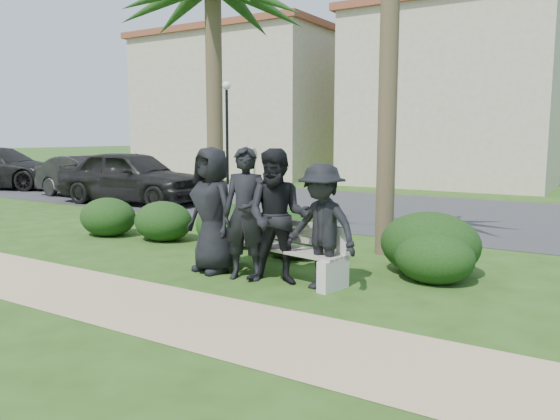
% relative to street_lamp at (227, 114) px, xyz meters
% --- Properties ---
extents(ground, '(160.00, 160.00, 0.00)m').
position_rel_street_lamp_xyz_m(ground, '(9.00, -12.00, -2.94)').
color(ground, '#264614').
rests_on(ground, ground).
extents(footpath, '(30.00, 1.60, 0.01)m').
position_rel_street_lamp_xyz_m(footpath, '(9.00, -13.80, -2.94)').
color(footpath, tan).
rests_on(footpath, ground).
extents(asphalt_street, '(160.00, 8.00, 0.01)m').
position_rel_street_lamp_xyz_m(asphalt_street, '(9.00, -4.00, -2.94)').
color(asphalt_street, '#2D2D30').
rests_on(asphalt_street, ground).
extents(stucco_bldg_left, '(10.40, 8.40, 7.30)m').
position_rel_street_lamp_xyz_m(stucco_bldg_left, '(-3.00, 6.00, 0.72)').
color(stucco_bldg_left, '#BAAC8C').
rests_on(stucco_bldg_left, ground).
extents(stucco_bldg_right, '(8.40, 8.40, 7.30)m').
position_rel_street_lamp_xyz_m(stucco_bldg_right, '(8.00, 6.00, 0.72)').
color(stucco_bldg_right, '#BAAC8C').
rests_on(stucco_bldg_right, ground).
extents(street_lamp, '(0.36, 0.36, 4.29)m').
position_rel_street_lamp_xyz_m(street_lamp, '(0.00, 0.00, 0.00)').
color(street_lamp, black).
rests_on(street_lamp, ground).
extents(park_bench, '(2.39, 0.92, 0.81)m').
position_rel_street_lamp_xyz_m(park_bench, '(9.93, -11.74, -2.58)').
color(park_bench, gray).
rests_on(park_bench, ground).
extents(man_a, '(1.05, 0.83, 1.90)m').
position_rel_street_lamp_xyz_m(man_a, '(8.98, -12.04, -1.99)').
color(man_a, black).
rests_on(man_a, ground).
extents(man_b, '(0.80, 0.65, 1.91)m').
position_rel_street_lamp_xyz_m(man_b, '(9.67, -12.11, -1.99)').
color(man_b, black).
rests_on(man_b, ground).
extents(man_c, '(1.09, 0.96, 1.89)m').
position_rel_street_lamp_xyz_m(man_c, '(10.18, -12.07, -2.00)').
color(man_c, black).
rests_on(man_c, ground).
extents(man_d, '(1.18, 0.79, 1.70)m').
position_rel_street_lamp_xyz_m(man_d, '(10.83, -12.00, -2.09)').
color(man_d, black).
rests_on(man_d, ground).
extents(hedge_a, '(1.24, 1.03, 0.81)m').
position_rel_street_lamp_xyz_m(hedge_a, '(5.18, -10.79, -2.54)').
color(hedge_a, black).
rests_on(hedge_a, ground).
extents(hedge_b, '(1.23, 1.02, 0.80)m').
position_rel_street_lamp_xyz_m(hedge_b, '(6.54, -10.58, -2.54)').
color(hedge_b, black).
rests_on(hedge_b, ground).
extents(hedge_c, '(1.28, 1.06, 0.83)m').
position_rel_street_lamp_xyz_m(hedge_c, '(7.99, -10.39, -2.53)').
color(hedge_c, black).
rests_on(hedge_c, ground).
extents(hedge_d, '(1.32, 1.09, 0.86)m').
position_rel_street_lamp_xyz_m(hedge_d, '(9.47, -10.51, -2.51)').
color(hedge_d, black).
rests_on(hedge_d, ground).
extents(hedge_e, '(1.49, 1.23, 0.97)m').
position_rel_street_lamp_xyz_m(hedge_e, '(11.82, -10.42, -2.46)').
color(hedge_e, black).
rests_on(hedge_e, ground).
extents(hedge_f, '(1.13, 0.93, 0.74)m').
position_rel_street_lamp_xyz_m(hedge_f, '(12.02, -10.83, -2.57)').
color(hedge_f, black).
rests_on(hedge_f, ground).
extents(car_a, '(4.97, 2.45, 1.63)m').
position_rel_street_lamp_xyz_m(car_a, '(1.53, -6.74, -2.13)').
color(car_a, black).
rests_on(car_a, ground).
extents(car_b, '(4.24, 1.63, 1.38)m').
position_rel_street_lamp_xyz_m(car_b, '(-1.00, -6.30, -2.25)').
color(car_b, black).
rests_on(car_b, ground).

